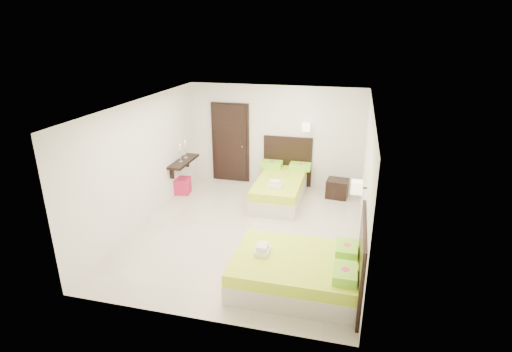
% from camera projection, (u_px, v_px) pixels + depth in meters
% --- Properties ---
extents(floor, '(5.50, 5.50, 0.00)m').
position_uv_depth(floor, '(248.00, 230.00, 8.24)').
color(floor, beige).
rests_on(floor, ground).
extents(bed_single, '(1.27, 2.11, 1.74)m').
position_uv_depth(bed_single, '(281.00, 186.00, 9.67)').
color(bed_single, beige).
rests_on(bed_single, ground).
extents(bed_double, '(2.01, 1.71, 1.66)m').
position_uv_depth(bed_double, '(301.00, 271.00, 6.35)').
color(bed_double, beige).
rests_on(bed_double, ground).
extents(nightstand, '(0.55, 0.50, 0.45)m').
position_uv_depth(nightstand, '(337.00, 188.00, 9.78)').
color(nightstand, black).
rests_on(nightstand, ground).
extents(ottoman, '(0.46, 0.46, 0.40)m').
position_uv_depth(ottoman, '(182.00, 186.00, 10.03)').
color(ottoman, '#AB163B').
rests_on(ottoman, ground).
extents(door, '(1.02, 0.15, 2.14)m').
position_uv_depth(door, '(230.00, 143.00, 10.59)').
color(door, black).
rests_on(door, ground).
extents(console_shelf, '(0.35, 1.20, 0.78)m').
position_uv_depth(console_shelf, '(183.00, 162.00, 9.88)').
color(console_shelf, black).
rests_on(console_shelf, ground).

